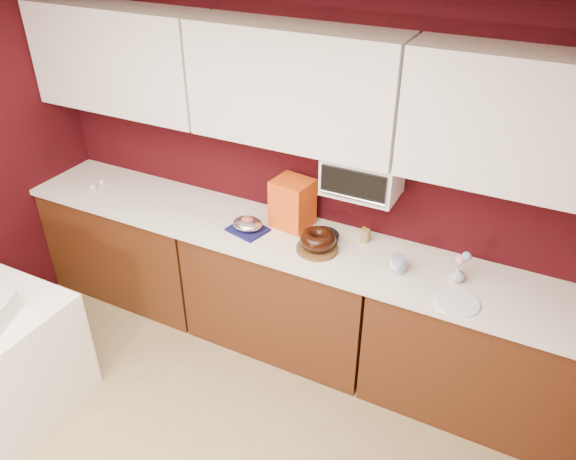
{
  "coord_description": "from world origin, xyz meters",
  "views": [
    {
      "loc": [
        1.43,
        -0.81,
        2.87
      ],
      "look_at": [
        0.08,
        1.84,
        1.02
      ],
      "focal_mm": 35.0,
      "sensor_mm": 36.0,
      "label": 1
    }
  ],
  "objects_px": {
    "bundt_cake": "(318,240)",
    "blue_jar": "(399,264)",
    "coffee_mug": "(398,264)",
    "flower_vase": "(457,273)",
    "pandoro_box": "(293,203)",
    "toaster_oven": "(363,174)",
    "foil_ham_nest": "(248,224)"
  },
  "relations": [
    {
      "from": "toaster_oven",
      "to": "pandoro_box",
      "type": "relative_size",
      "value": 1.35
    },
    {
      "from": "blue_jar",
      "to": "foil_ham_nest",
      "type": "bearing_deg",
      "value": -179.39
    },
    {
      "from": "coffee_mug",
      "to": "flower_vase",
      "type": "bearing_deg",
      "value": 10.52
    },
    {
      "from": "pandoro_box",
      "to": "coffee_mug",
      "type": "relative_size",
      "value": 3.48
    },
    {
      "from": "coffee_mug",
      "to": "flower_vase",
      "type": "height_order",
      "value": "flower_vase"
    },
    {
      "from": "coffee_mug",
      "to": "blue_jar",
      "type": "distance_m",
      "value": 0.01
    },
    {
      "from": "blue_jar",
      "to": "flower_vase",
      "type": "bearing_deg",
      "value": 11.3
    },
    {
      "from": "pandoro_box",
      "to": "flower_vase",
      "type": "relative_size",
      "value": 3.0
    },
    {
      "from": "toaster_oven",
      "to": "blue_jar",
      "type": "relative_size",
      "value": 4.15
    },
    {
      "from": "toaster_oven",
      "to": "bundt_cake",
      "type": "bearing_deg",
      "value": -129.55
    },
    {
      "from": "toaster_oven",
      "to": "pandoro_box",
      "type": "height_order",
      "value": "toaster_oven"
    },
    {
      "from": "pandoro_box",
      "to": "coffee_mug",
      "type": "bearing_deg",
      "value": -5.58
    },
    {
      "from": "bundt_cake",
      "to": "flower_vase",
      "type": "relative_size",
      "value": 2.05
    },
    {
      "from": "toaster_oven",
      "to": "pandoro_box",
      "type": "distance_m",
      "value": 0.56
    },
    {
      "from": "pandoro_box",
      "to": "foil_ham_nest",
      "type": "bearing_deg",
      "value": -130.33
    },
    {
      "from": "pandoro_box",
      "to": "flower_vase",
      "type": "xyz_separation_m",
      "value": [
        1.13,
        -0.13,
        -0.11
      ]
    },
    {
      "from": "bundt_cake",
      "to": "blue_jar",
      "type": "height_order",
      "value": "bundt_cake"
    },
    {
      "from": "coffee_mug",
      "to": "flower_vase",
      "type": "xyz_separation_m",
      "value": [
        0.33,
        0.06,
        0.01
      ]
    },
    {
      "from": "bundt_cake",
      "to": "pandoro_box",
      "type": "xyz_separation_m",
      "value": [
        -0.28,
        0.21,
        0.09
      ]
    },
    {
      "from": "foil_ham_nest",
      "to": "pandoro_box",
      "type": "relative_size",
      "value": 0.61
    },
    {
      "from": "blue_jar",
      "to": "bundt_cake",
      "type": "bearing_deg",
      "value": -178.75
    },
    {
      "from": "foil_ham_nest",
      "to": "flower_vase",
      "type": "xyz_separation_m",
      "value": [
        1.36,
        0.08,
        0.0
      ]
    },
    {
      "from": "bundt_cake",
      "to": "coffee_mug",
      "type": "xyz_separation_m",
      "value": [
        0.52,
        0.02,
        -0.03
      ]
    },
    {
      "from": "toaster_oven",
      "to": "coffee_mug",
      "type": "distance_m",
      "value": 0.58
    },
    {
      "from": "pandoro_box",
      "to": "blue_jar",
      "type": "xyz_separation_m",
      "value": [
        0.8,
        -0.19,
        -0.11
      ]
    },
    {
      "from": "flower_vase",
      "to": "toaster_oven",
      "type": "bearing_deg",
      "value": 167.57
    },
    {
      "from": "bundt_cake",
      "to": "flower_vase",
      "type": "distance_m",
      "value": 0.85
    },
    {
      "from": "foil_ham_nest",
      "to": "coffee_mug",
      "type": "bearing_deg",
      "value": 0.84
    },
    {
      "from": "coffee_mug",
      "to": "pandoro_box",
      "type": "bearing_deg",
      "value": 166.59
    },
    {
      "from": "bundt_cake",
      "to": "pandoro_box",
      "type": "distance_m",
      "value": 0.36
    },
    {
      "from": "pandoro_box",
      "to": "flower_vase",
      "type": "height_order",
      "value": "pandoro_box"
    },
    {
      "from": "flower_vase",
      "to": "blue_jar",
      "type": "bearing_deg",
      "value": -168.7
    }
  ]
}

